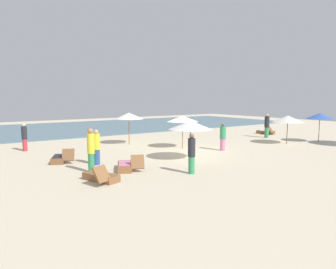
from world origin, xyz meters
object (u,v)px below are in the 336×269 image
lounger_2 (60,159)px  person_5 (192,154)px  lounger_0 (266,132)px  person_4 (223,137)px  lounger_1 (126,166)px  person_0 (96,147)px  umbrella_3 (288,119)px  person_1 (91,150)px  umbrella_1 (129,116)px  lounger_3 (101,177)px  umbrella_4 (320,116)px  person_3 (24,137)px  umbrella_0 (191,125)px  person_2 (267,126)px  umbrella_2 (183,119)px

lounger_2 → person_5: 6.81m
lounger_0 → person_4: 10.02m
lounger_1 → person_0: person_0 is taller
umbrella_3 → person_1: size_ratio=1.13×
umbrella_1 → lounger_2: 6.66m
lounger_0 → lounger_2: same height
lounger_3 → person_4: 9.08m
umbrella_4 → person_3: umbrella_4 is taller
umbrella_4 → lounger_1: umbrella_4 is taller
person_0 → person_5: (2.61, -3.94, 0.02)m
umbrella_0 → person_4: (3.34, 1.04, -0.95)m
umbrella_3 → person_2: size_ratio=1.13×
umbrella_1 → lounger_1: (-3.61, -6.64, -1.77)m
lounger_1 → person_0: bearing=109.9°
lounger_2 → umbrella_0: bearing=-29.3°
lounger_0 → person_0: (-16.94, -3.42, 0.67)m
umbrella_4 → person_1: (-16.73, 0.55, -0.89)m
umbrella_0 → lounger_3: 5.80m
umbrella_4 → person_4: bearing=170.6°
umbrella_1 → person_4: 6.54m
lounger_2 → person_2: (16.22, 0.21, 0.78)m
person_4 → umbrella_3: bearing=-5.5°
umbrella_2 → person_2: 8.70m
umbrella_1 → lounger_1: 7.76m
person_0 → person_2: 15.05m
umbrella_0 → umbrella_2: umbrella_2 is taller
umbrella_1 → person_3: 6.57m
umbrella_2 → lounger_3: umbrella_2 is taller
lounger_0 → lounger_2: 18.32m
person_4 → lounger_3: bearing=-165.0°
person_3 → person_5: bearing=-64.6°
umbrella_2 → lounger_0: bearing=10.1°
person_2 → person_3: person_2 is taller
lounger_2 → person_1: person_1 is taller
umbrella_1 → person_3: bearing=169.7°
umbrella_2 → person_1: 7.68m
umbrella_4 → lounger_1: size_ratio=1.19×
umbrella_1 → lounger_1: size_ratio=1.24×
umbrella_4 → lounger_1: 15.41m
person_1 → person_3: (-1.34, 7.37, -0.14)m
umbrella_4 → lounger_3: umbrella_4 is taller
person_0 → person_2: bearing=6.9°
umbrella_2 → lounger_1: (-5.65, -3.30, -1.68)m
person_3 → person_4: 11.86m
lounger_2 → person_4: bearing=-13.4°
person_0 → person_1: bearing=-119.8°
lounger_3 → person_0: 3.13m
umbrella_1 → lounger_1: bearing=-118.5°
umbrella_3 → person_4: bearing=174.5°
lounger_1 → person_4: person_4 is taller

